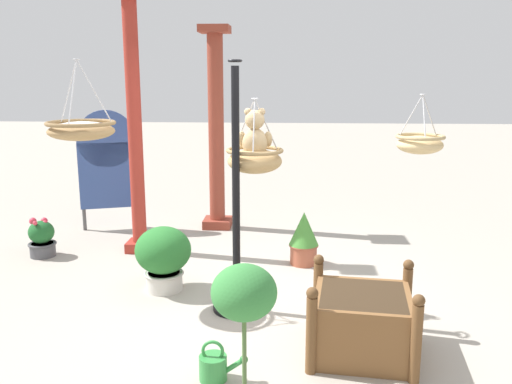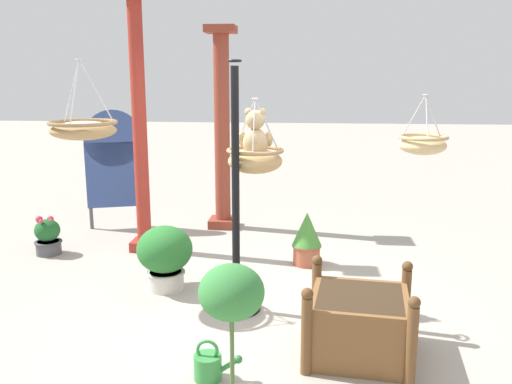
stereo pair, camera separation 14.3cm
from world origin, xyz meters
The scene contains 15 objects.
ground_plane centered at (0.00, 0.00, 0.00)m, with size 40.00×40.00×0.00m, color #A8A093.
display_pole_central centered at (-0.18, -0.05, 0.68)m, with size 0.44×0.44×2.26m.
hanging_basket_with_teddy centered at (-0.03, 0.20, 1.37)m, with size 0.53×0.53×0.68m.
teddy_bear centered at (-0.03, 0.22, 1.57)m, with size 0.32×0.28×0.46m.
hanging_basket_left_high centered at (-1.60, 0.09, 1.64)m, with size 0.62×0.62×0.72m.
hanging_basket_right_low centered at (1.57, 0.69, 1.47)m, with size 0.48×0.48×0.58m.
greenhouse_pillar_left centered at (-1.54, 1.59, 1.49)m, with size 0.33×0.33×3.09m.
greenhouse_pillar_right centered at (-0.73, 2.72, 1.34)m, with size 0.41×0.41×2.77m.
wooden_planter_box centered at (0.86, -0.78, 0.27)m, with size 0.89×0.89×0.66m.
potted_plant_fern_front centered at (-0.96, 0.37, 0.36)m, with size 0.56×0.56×0.65m.
potted_plant_flowering_red centered at (0.46, 1.23, 0.31)m, with size 0.34×0.34×0.61m.
potted_plant_tall_leafy centered at (0.06, -2.10, 0.72)m, with size 0.35×0.35×1.18m.
potted_plant_bushy_green centered at (-2.65, 1.31, 0.22)m, with size 0.33×0.33×0.47m.
display_sign_board centered at (-2.22, 2.54, 0.97)m, with size 0.76×0.28×1.66m.
watering_can centered at (-0.23, -1.24, 0.10)m, with size 0.35×0.20×0.30m.
Camera 2 is at (0.43, -4.70, 2.13)m, focal length 38.04 mm.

